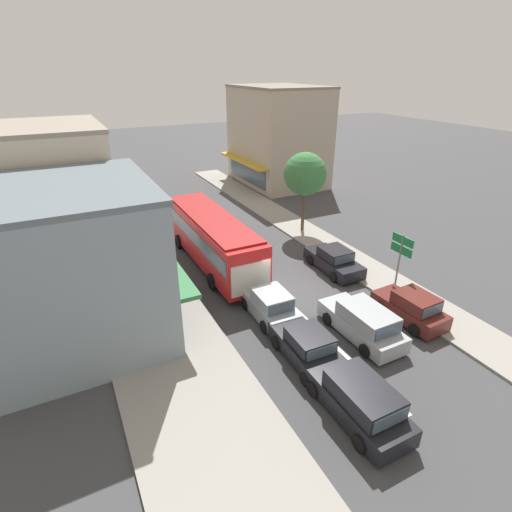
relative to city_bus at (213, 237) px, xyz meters
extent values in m
plane|color=#3F3F42|center=(1.86, -4.77, -1.88)|extent=(140.00, 140.00, 0.00)
cube|color=silver|center=(1.86, -0.77, -1.88)|extent=(0.20, 28.00, 0.01)
cube|color=gray|center=(-4.94, 1.23, -1.81)|extent=(5.20, 44.00, 0.14)
cube|color=gray|center=(8.06, 1.23, -1.82)|extent=(2.80, 44.00, 0.12)
cube|color=#84939E|center=(-8.34, -4.08, 1.57)|extent=(7.78, 7.99, 6.91)
cube|color=#2D703D|center=(-4.00, -4.08, 0.82)|extent=(1.10, 7.35, 0.20)
cube|color=#425160|center=(-4.42, -4.08, -0.48)|extent=(0.06, 6.39, 1.80)
cube|color=slate|center=(-8.34, -4.08, 5.15)|extent=(7.94, 7.99, 0.24)
cube|color=beige|center=(-8.34, 3.87, 2.30)|extent=(6.19, 7.53, 8.37)
cube|color=#2D703D|center=(-4.79, 3.87, 0.82)|extent=(1.10, 6.92, 0.20)
cube|color=#425160|center=(-5.21, 3.87, -0.48)|extent=(0.06, 6.02, 1.80)
cube|color=gray|center=(-8.34, 3.87, 6.60)|extent=(6.35, 7.53, 0.24)
cube|color=#B2A38E|center=(13.36, 15.41, 2.86)|extent=(7.12, 10.15, 9.48)
cube|color=gold|center=(9.35, 15.41, 0.82)|extent=(1.10, 9.33, 0.20)
cube|color=#425160|center=(9.77, 15.41, -0.48)|extent=(0.06, 8.12, 1.80)
cube|color=gray|center=(13.36, 15.41, 7.72)|extent=(7.28, 10.15, 0.24)
cube|color=red|center=(0.00, 0.01, -0.12)|extent=(2.52, 10.80, 2.70)
cube|color=#425160|center=(0.00, 0.01, 0.28)|extent=(2.56, 10.37, 0.90)
cube|color=beige|center=(0.01, -5.42, -0.32)|extent=(2.25, 0.06, 1.76)
cube|color=maroon|center=(0.00, 0.01, 1.29)|extent=(2.39, 9.94, 0.12)
cylinder|color=black|center=(-1.26, 3.36, -1.40)|extent=(0.26, 0.96, 0.96)
cylinder|color=black|center=(1.24, 3.36, -1.40)|extent=(0.26, 0.96, 0.96)
cylinder|color=black|center=(-1.25, -2.96, -1.40)|extent=(0.26, 0.96, 0.96)
cylinder|color=black|center=(1.25, -2.96, -1.40)|extent=(0.26, 0.96, 0.96)
cube|color=#9EA3A8|center=(3.43, -10.07, -1.36)|extent=(1.79, 4.51, 0.76)
cube|color=#9EA3A8|center=(3.43, -10.42, -0.64)|extent=(1.66, 2.61, 0.68)
cube|color=#425160|center=(3.42, -9.10, -0.64)|extent=(1.51, 0.07, 0.58)
cube|color=#425160|center=(3.44, -11.74, -0.64)|extent=(1.48, 0.07, 0.54)
cylinder|color=black|center=(2.54, -8.73, -1.57)|extent=(0.18, 0.62, 0.62)
cylinder|color=black|center=(4.30, -8.72, -1.57)|extent=(0.18, 0.62, 0.62)
cylinder|color=black|center=(2.56, -11.43, -1.57)|extent=(0.18, 0.62, 0.62)
cylinder|color=black|center=(4.32, -11.42, -1.57)|extent=(0.18, 0.62, 0.62)
cube|color=#9EA3A8|center=(0.31, -6.82, -1.36)|extent=(1.73, 3.74, 0.76)
cube|color=#9EA3A8|center=(0.31, -7.12, -0.66)|extent=(1.56, 1.94, 0.64)
cube|color=#425160|center=(0.33, -6.15, -0.66)|extent=(1.40, 0.09, 0.54)
cube|color=#425160|center=(0.28, -8.09, -0.66)|extent=(1.37, 0.09, 0.51)
cylinder|color=black|center=(-0.48, -5.69, -1.57)|extent=(0.19, 0.62, 0.62)
cylinder|color=black|center=(1.16, -5.73, -1.57)|extent=(0.19, 0.62, 0.62)
cylinder|color=black|center=(-0.53, -7.91, -1.57)|extent=(0.19, 0.62, 0.62)
cylinder|color=black|center=(1.11, -7.95, -1.57)|extent=(0.19, 0.62, 0.62)
cube|color=black|center=(0.20, -10.49, -1.37)|extent=(1.85, 4.25, 0.72)
cube|color=black|center=(0.20, -10.59, -0.71)|extent=(1.61, 1.85, 0.60)
cube|color=#425160|center=(0.23, -9.67, -0.71)|extent=(1.44, 0.10, 0.51)
cube|color=#425160|center=(0.17, -11.51, -0.71)|extent=(1.41, 0.10, 0.48)
cylinder|color=black|center=(-0.62, -9.20, -1.57)|extent=(0.20, 0.63, 0.62)
cylinder|color=black|center=(1.10, -9.26, -1.57)|extent=(0.20, 0.63, 0.62)
cylinder|color=black|center=(-0.70, -11.72, -1.57)|extent=(0.20, 0.63, 0.62)
cylinder|color=black|center=(1.02, -11.78, -1.57)|extent=(0.20, 0.63, 0.62)
cube|color=black|center=(0.12, -13.68, -1.36)|extent=(1.77, 4.50, 0.76)
cube|color=black|center=(0.12, -14.03, -0.64)|extent=(1.64, 2.60, 0.68)
cube|color=#425160|center=(0.12, -12.71, -0.64)|extent=(1.51, 0.06, 0.58)
cube|color=#425160|center=(0.13, -15.35, -0.64)|extent=(1.48, 0.06, 0.54)
cylinder|color=black|center=(-0.76, -12.33, -1.57)|extent=(0.18, 0.62, 0.62)
cylinder|color=black|center=(1.00, -12.33, -1.57)|extent=(0.18, 0.62, 0.62)
cylinder|color=black|center=(-0.76, -15.03, -1.57)|extent=(0.18, 0.62, 0.62)
cylinder|color=black|center=(1.00, -15.03, -1.57)|extent=(0.18, 0.62, 0.62)
cube|color=#561E19|center=(6.40, -10.17, -1.36)|extent=(1.78, 3.76, 0.76)
cube|color=#561E19|center=(6.41, -10.47, -0.66)|extent=(1.59, 1.95, 0.64)
cube|color=#425160|center=(6.38, -9.50, -0.66)|extent=(1.40, 0.11, 0.54)
cube|color=#425160|center=(6.45, -11.44, -0.66)|extent=(1.37, 0.11, 0.51)
cylinder|color=black|center=(5.54, -9.09, -1.57)|extent=(0.20, 0.63, 0.62)
cylinder|color=black|center=(7.18, -9.03, -1.57)|extent=(0.20, 0.63, 0.62)
cylinder|color=black|center=(5.62, -11.31, -1.57)|extent=(0.20, 0.63, 0.62)
cylinder|color=black|center=(7.26, -11.25, -1.57)|extent=(0.20, 0.63, 0.62)
cube|color=black|center=(6.29, -4.15, -1.37)|extent=(1.82, 4.24, 0.72)
cube|color=black|center=(6.29, -4.25, -0.71)|extent=(1.60, 1.84, 0.60)
cube|color=#425160|center=(6.31, -3.33, -0.71)|extent=(1.44, 0.09, 0.51)
cube|color=#425160|center=(6.27, -5.17, -0.71)|extent=(1.41, 0.09, 0.48)
cylinder|color=black|center=(5.46, -2.87, -1.57)|extent=(0.19, 0.62, 0.62)
cylinder|color=black|center=(7.18, -2.91, -1.57)|extent=(0.19, 0.62, 0.62)
cylinder|color=black|center=(5.40, -5.39, -1.57)|extent=(0.19, 0.62, 0.62)
cylinder|color=black|center=(7.12, -5.43, -1.57)|extent=(0.19, 0.62, 0.62)
cylinder|color=gray|center=(-2.32, 13.60, 0.22)|extent=(0.12, 0.12, 4.20)
cube|color=black|center=(-2.32, 13.60, 1.97)|extent=(0.24, 0.24, 0.68)
sphere|color=black|center=(-2.18, 13.60, 2.20)|extent=(0.13, 0.13, 0.13)
sphere|color=orange|center=(-2.18, 13.60, 1.98)|extent=(0.13, 0.13, 0.13)
sphere|color=black|center=(-2.18, 13.60, 1.76)|extent=(0.13, 0.13, 0.13)
cylinder|color=gray|center=(7.50, -8.09, -0.08)|extent=(0.10, 0.10, 3.60)
cube|color=#19753D|center=(7.50, -8.11, 1.42)|extent=(0.08, 1.40, 0.44)
cube|color=white|center=(7.54, -8.11, 1.42)|extent=(0.01, 1.10, 0.10)
cube|color=#19753D|center=(7.50, -8.11, 0.87)|extent=(0.08, 1.40, 0.44)
cube|color=white|center=(7.54, -8.11, 0.87)|extent=(0.01, 1.10, 0.10)
cylinder|color=brown|center=(8.09, 2.16, -0.21)|extent=(0.24, 0.24, 3.34)
cylinder|color=brown|center=(8.09, 2.64, 1.77)|extent=(0.10, 1.02, 0.70)
cylinder|color=brown|center=(8.56, 2.16, 2.04)|extent=(1.03, 0.10, 1.22)
cylinder|color=brown|center=(8.09, 1.79, 1.95)|extent=(0.10, 0.83, 1.04)
cylinder|color=brown|center=(7.63, 2.16, 1.92)|extent=(0.98, 0.10, 0.98)
sphere|color=#38753D|center=(8.09, 2.16, 2.54)|extent=(3.10, 3.10, 3.10)
cylinder|color=#232838|center=(-2.80, 1.87, -1.32)|extent=(0.14, 0.14, 0.84)
cylinder|color=#232838|center=(-2.62, 1.87, -1.32)|extent=(0.14, 0.14, 0.84)
cube|color=slate|center=(-2.71, 1.87, -0.62)|extent=(0.37, 0.24, 0.56)
sphere|color=#9E7051|center=(-2.71, 1.87, -0.22)|extent=(0.22, 0.22, 0.22)
cylinder|color=slate|center=(-2.95, 1.88, -0.62)|extent=(0.09, 0.09, 0.54)
cylinder|color=slate|center=(-2.47, 1.86, -0.62)|extent=(0.09, 0.09, 0.54)
cube|color=black|center=(-2.40, 1.87, -0.80)|extent=(0.11, 0.24, 0.22)
cylinder|color=#232838|center=(-2.88, -1.41, -1.32)|extent=(0.14, 0.14, 0.84)
cylinder|color=#232838|center=(-2.88, -1.23, -1.32)|extent=(0.14, 0.14, 0.84)
cube|color=#A82D38|center=(-2.88, -1.32, -0.62)|extent=(0.23, 0.37, 0.56)
sphere|color=tan|center=(-2.88, -1.32, -0.22)|extent=(0.22, 0.22, 0.22)
cylinder|color=#A82D38|center=(-2.87, -1.56, -0.62)|extent=(0.09, 0.09, 0.54)
cylinder|color=#A82D38|center=(-2.89, -1.08, -0.62)|extent=(0.09, 0.09, 0.54)
cylinder|color=#232838|center=(-2.85, 2.98, -1.32)|extent=(0.14, 0.14, 0.84)
cylinder|color=#232838|center=(-3.01, 2.89, -1.32)|extent=(0.14, 0.14, 0.84)
cube|color=#3351A8|center=(-2.93, 2.94, -0.62)|extent=(0.42, 0.38, 0.56)
sphere|color=brown|center=(-2.93, 2.94, -0.22)|extent=(0.22, 0.22, 0.22)
cylinder|color=#3351A8|center=(-2.73, 3.06, -0.62)|extent=(0.09, 0.09, 0.54)
cylinder|color=#3351A8|center=(-3.13, 2.81, -0.62)|extent=(0.09, 0.09, 0.54)
camera|label=1|loc=(-7.90, -21.64, 9.62)|focal=28.00mm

